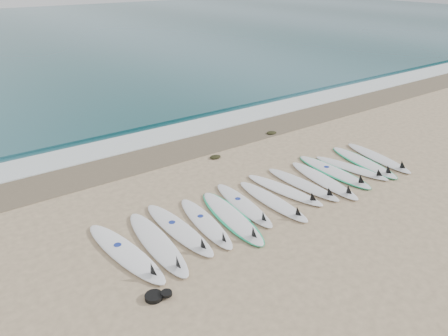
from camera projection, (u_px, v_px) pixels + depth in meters
ground at (276, 196)px, 11.04m from camera, size 120.00×120.00×0.00m
ocean at (2, 38)px, 34.88m from camera, size 120.00×55.00×0.03m
wet_sand_band at (190, 146)px, 14.04m from camera, size 120.00×1.80×0.01m
foam_band at (169, 134)px, 15.06m from camera, size 120.00×1.40×0.04m
wave_crest at (149, 121)px, 16.15m from camera, size 120.00×1.00×0.10m
surfboard_0 at (127, 253)px, 8.76m from camera, size 0.90×2.78×0.35m
surfboard_1 at (158, 244)px, 9.06m from camera, size 0.77×2.76×0.35m
surfboard_2 at (180, 230)px, 9.54m from camera, size 0.60×2.61×0.33m
surfboard_3 at (206, 223)px, 9.78m from camera, size 0.81×2.45×0.31m
surfboard_4 at (232, 217)px, 10.02m from camera, size 1.00×2.73×0.34m
surfboard_5 at (244, 205)px, 10.52m from camera, size 0.80×2.48×0.31m
surfboard_6 at (274, 201)px, 10.69m from camera, size 0.55×2.49×0.32m
surfboard_7 at (286, 190)px, 11.22m from camera, size 0.87×2.46×0.31m
surfboard_8 at (304, 185)px, 11.51m from camera, size 0.64×2.47×0.31m
surfboard_9 at (325, 181)px, 11.71m from camera, size 0.85×2.66×0.33m
surfboard_10 at (334, 172)px, 12.23m from camera, size 0.70×2.64×0.33m
surfboard_11 at (353, 168)px, 12.44m from camera, size 0.86×2.35×0.29m
surfboard_12 at (364, 162)px, 12.81m from camera, size 0.99×2.64×0.33m
surfboard_13 at (379, 158)px, 13.08m from camera, size 0.92×2.58×0.32m
seaweed_near at (215, 157)px, 13.21m from camera, size 0.36×0.28×0.07m
seaweed_far at (271, 133)px, 15.10m from camera, size 0.38×0.29×0.07m
leash_coil at (157, 296)px, 7.65m from camera, size 0.46×0.36×0.11m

